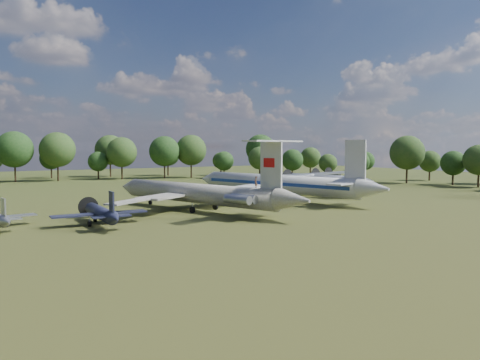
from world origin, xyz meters
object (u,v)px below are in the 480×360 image
il62_airliner (197,197)px  small_prop_west (101,216)px  tu104_jet (277,187)px  an12_transport (312,184)px  person_on_il62 (256,182)px

il62_airliner → small_prop_west: 18.47m
small_prop_west → tu104_jet: bearing=19.1°
tu104_jet → an12_transport: bearing=5.8°
small_prop_west → person_on_il62: (21.14, -5.34, 4.05)m
il62_airliner → an12_transport: (33.79, 11.18, -0.01)m
tu104_jet → small_prop_west: tu104_jet is taller
il62_airliner → small_prop_west: il62_airliner is taller
il62_airliner → small_prop_west: bearing=-177.5°
tu104_jet → person_on_il62: size_ratio=28.94×
small_prop_west → an12_transport: bearing=20.0°
person_on_il62 → tu104_jet: bearing=-166.9°
person_on_il62 → il62_airliner: bearing=-105.6°
tu104_jet → small_prop_west: (-37.80, -12.42, -1.21)m
tu104_jet → an12_transport: size_ratio=1.47×
an12_transport → tu104_jet: bearing=-168.9°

